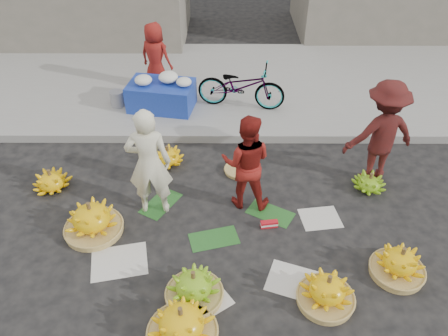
{
  "coord_description": "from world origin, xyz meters",
  "views": [
    {
      "loc": [
        0.05,
        -4.26,
        4.35
      ],
      "look_at": [
        0.03,
        0.46,
        0.7
      ],
      "focal_mm": 35.0,
      "sensor_mm": 36.0,
      "label": 1
    }
  ],
  "objects_px": {
    "vendor_cream": "(149,163)",
    "bicycle": "(241,86)",
    "banana_bunch_0": "(92,219)",
    "flower_table": "(162,94)",
    "banana_bunch_4": "(399,263)"
  },
  "relations": [
    {
      "from": "vendor_cream",
      "to": "bicycle",
      "type": "height_order",
      "value": "vendor_cream"
    },
    {
      "from": "banana_bunch_0",
      "to": "bicycle",
      "type": "relative_size",
      "value": 0.5
    },
    {
      "from": "banana_bunch_4",
      "to": "flower_table",
      "type": "xyz_separation_m",
      "value": [
        -3.33,
        3.9,
        0.21
      ]
    },
    {
      "from": "banana_bunch_0",
      "to": "banana_bunch_4",
      "type": "relative_size",
      "value": 1.18
    },
    {
      "from": "flower_table",
      "to": "banana_bunch_0",
      "type": "bearing_deg",
      "value": -90.47
    },
    {
      "from": "vendor_cream",
      "to": "flower_table",
      "type": "distance_m",
      "value": 2.78
    },
    {
      "from": "banana_bunch_0",
      "to": "flower_table",
      "type": "height_order",
      "value": "flower_table"
    },
    {
      "from": "banana_bunch_0",
      "to": "bicycle",
      "type": "bearing_deg",
      "value": 57.24
    },
    {
      "from": "flower_table",
      "to": "bicycle",
      "type": "distance_m",
      "value": 1.51
    },
    {
      "from": "banana_bunch_0",
      "to": "banana_bunch_4",
      "type": "distance_m",
      "value": 3.98
    },
    {
      "from": "vendor_cream",
      "to": "flower_table",
      "type": "xyz_separation_m",
      "value": [
        -0.19,
        2.74,
        -0.42
      ]
    },
    {
      "from": "banana_bunch_0",
      "to": "flower_table",
      "type": "distance_m",
      "value": 3.25
    },
    {
      "from": "banana_bunch_0",
      "to": "flower_table",
      "type": "bearing_deg",
      "value": 79.69
    },
    {
      "from": "banana_bunch_0",
      "to": "vendor_cream",
      "type": "height_order",
      "value": "vendor_cream"
    },
    {
      "from": "banana_bunch_4",
      "to": "vendor_cream",
      "type": "height_order",
      "value": "vendor_cream"
    }
  ]
}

